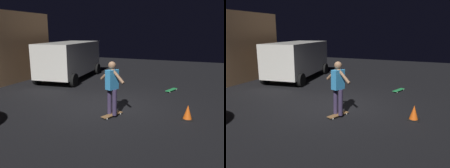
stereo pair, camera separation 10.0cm
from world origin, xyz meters
The scene contains 6 objects.
ground_plane centered at (0.00, 0.00, 0.00)m, with size 28.00×28.00×0.00m, color black.
parked_van centered at (3.67, 3.82, 1.16)m, with size 4.80×2.70×2.03m.
skateboard_ridden centered at (-0.84, -0.55, 0.06)m, with size 0.80×0.48×0.07m.
skateboard_spare centered at (3.02, -1.85, 0.06)m, with size 0.80×0.46×0.07m.
skater centered at (-0.84, -0.55, 1.04)m, with size 0.46×0.94×1.67m.
traffic_cone centered at (-0.21, -2.77, 0.21)m, with size 0.34×0.34×0.46m.
Camera 1 is at (-7.03, -3.08, 2.62)m, focal length 36.12 mm.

